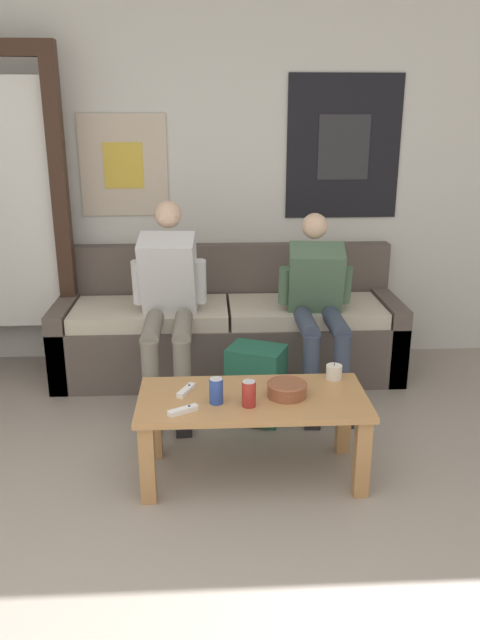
# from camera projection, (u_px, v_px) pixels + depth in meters

# --- Properties ---
(wall_back) EXTENTS (10.00, 0.07, 2.55)m
(wall_back) POSITION_uv_depth(u_px,v_px,m) (218.00, 180.00, 4.33)
(wall_back) COLOR silver
(wall_back) RESTS_ON ground_plane
(couch) EXTENTS (2.31, 0.72, 0.84)m
(couch) POSITION_uv_depth(u_px,v_px,m) (228.00, 331.00, 4.30)
(couch) COLOR #564C47
(couch) RESTS_ON ground_plane
(coffee_table) EXTENTS (1.10, 0.51, 0.43)m
(coffee_table) POSITION_uv_depth(u_px,v_px,m) (253.00, 412.00, 3.02)
(coffee_table) COLOR #B27F4C
(coffee_table) RESTS_ON ground_plane
(person_seated_adult) EXTENTS (0.47, 0.92, 1.20)m
(person_seated_adult) POSITION_uv_depth(u_px,v_px,m) (168.00, 297.00, 3.82)
(person_seated_adult) COLOR gray
(person_seated_adult) RESTS_ON ground_plane
(person_seated_teen) EXTENTS (0.47, 0.85, 1.12)m
(person_seated_teen) POSITION_uv_depth(u_px,v_px,m) (318.00, 301.00, 3.87)
(person_seated_teen) COLOR #384256
(person_seated_teen) RESTS_ON ground_plane
(backpack) EXTENTS (0.38, 0.35, 0.45)m
(backpack) POSITION_uv_depth(u_px,v_px,m) (256.00, 385.00, 3.63)
(backpack) COLOR #1E5642
(backpack) RESTS_ON ground_plane
(ceramic_bowl) EXTENTS (0.19, 0.19, 0.07)m
(ceramic_bowl) POSITION_uv_depth(u_px,v_px,m) (287.00, 389.00, 2.99)
(ceramic_bowl) COLOR brown
(ceramic_bowl) RESTS_ON coffee_table
(pillar_candle) EXTENTS (0.08, 0.08, 0.09)m
(pillar_candle) POSITION_uv_depth(u_px,v_px,m) (334.00, 372.00, 3.18)
(pillar_candle) COLOR silver
(pillar_candle) RESTS_ON coffee_table
(drink_can_blue) EXTENTS (0.07, 0.07, 0.12)m
(drink_can_blue) POSITION_uv_depth(u_px,v_px,m) (216.00, 391.00, 2.91)
(drink_can_blue) COLOR #28479E
(drink_can_blue) RESTS_ON coffee_table
(drink_can_red) EXTENTS (0.07, 0.07, 0.12)m
(drink_can_red) POSITION_uv_depth(u_px,v_px,m) (249.00, 394.00, 2.88)
(drink_can_red) COLOR maroon
(drink_can_red) RESTS_ON coffee_table
(game_controller_near_left) EXTENTS (0.14, 0.10, 0.03)m
(game_controller_near_left) POSITION_uv_depth(u_px,v_px,m) (183.00, 410.00, 2.83)
(game_controller_near_left) COLOR white
(game_controller_near_left) RESTS_ON coffee_table
(game_controller_near_right) EXTENTS (0.09, 0.14, 0.03)m
(game_controller_near_right) POSITION_uv_depth(u_px,v_px,m) (186.00, 390.00, 3.03)
(game_controller_near_right) COLOR white
(game_controller_near_right) RESTS_ON coffee_table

